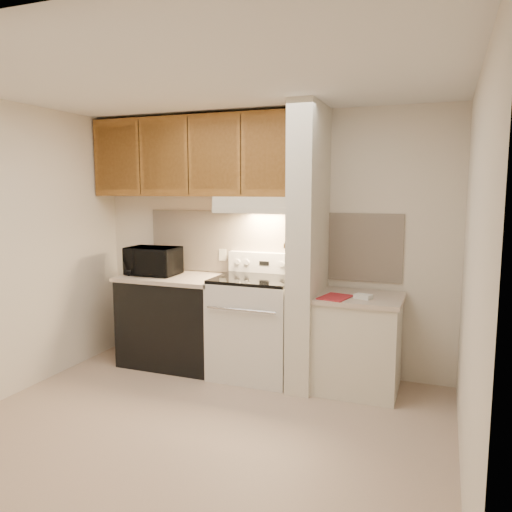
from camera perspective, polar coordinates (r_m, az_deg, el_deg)
The scene contains 50 objects.
floor at distance 3.96m, azimuth -6.41°, elevation -18.97°, with size 3.60×3.60×0.00m, color tan.
ceiling at distance 3.61m, azimuth -7.04°, elevation 19.26°, with size 3.60×3.60×0.00m, color white.
wall_back at distance 4.94m, azimuth 1.34°, elevation 1.62°, with size 3.60×0.02×2.50m, color silver.
wall_left at distance 4.68m, azimuth -26.65°, elevation 0.46°, with size 0.02×3.00×2.50m, color silver.
wall_right at distance 3.18m, azimuth 23.44°, elevation -2.40°, with size 0.02×3.00×2.50m, color silver.
backsplash at distance 4.93m, azimuth 1.29°, elevation 1.44°, with size 2.60×0.02×0.63m, color #FDE6CA.
range_body at distance 4.78m, azimuth -0.09°, elevation -8.26°, with size 0.76×0.65×0.92m, color silver.
oven_window at distance 4.48m, azimuth -1.55°, elevation -8.80°, with size 0.50×0.01×0.30m, color black.
oven_handle at distance 4.39m, azimuth -1.75°, elevation -6.18°, with size 0.02×0.02×0.65m, color silver.
cooktop at distance 4.67m, azimuth -0.09°, elevation -2.64°, with size 0.74×0.64×0.03m, color black.
range_backguard at distance 4.91m, azimuth 1.09°, elevation -0.76°, with size 0.76×0.08×0.20m, color silver.
range_display at distance 4.87m, azimuth 0.93°, elevation -0.83°, with size 0.10×0.01×0.04m, color black.
range_knob_left_outer at distance 4.97m, azimuth -2.12°, elevation -0.67°, with size 0.05×0.05×0.02m, color silver.
range_knob_left_inner at distance 4.93m, azimuth -1.05°, elevation -0.73°, with size 0.05×0.05×0.02m, color silver.
range_knob_right_inner at distance 4.81m, azimuth 2.93°, elevation -0.95°, with size 0.05×0.05×0.02m, color silver.
range_knob_right_outer at distance 4.78m, azimuth 4.07°, elevation -1.01°, with size 0.05×0.05×0.02m, color silver.
dishwasher_front at distance 5.16m, azimuth -9.30°, elevation -7.43°, with size 1.00×0.63×0.87m, color black.
left_countertop at distance 5.06m, azimuth -9.41°, elevation -2.45°, with size 1.04×0.67×0.04m, color #C5B29E.
spoon_rest at distance 5.32m, azimuth -10.00°, elevation -1.68°, with size 0.22×0.07×0.02m, color black.
teal_jar at distance 5.41m, azimuth -11.46°, elevation -1.06°, with size 0.10×0.10×0.11m, color #295E58.
outlet at distance 5.12m, azimuth -3.84°, elevation 0.13°, with size 0.08×0.01×0.12m, color beige.
microwave at distance 5.13m, azimuth -11.68°, elevation -0.56°, with size 0.51×0.34×0.28m, color black.
partition_pillar at distance 4.46m, azimuth 6.02°, elevation 0.92°, with size 0.22×0.70×2.50m, color beige.
pillar_trim at distance 4.49m, azimuth 4.59°, elevation 1.62°, with size 0.01×0.70×0.04m, color brown.
knife_strip at distance 4.44m, azimuth 4.34°, elevation 1.82°, with size 0.02×0.42×0.04m, color black.
knife_blade_a at distance 4.29m, azimuth 3.52°, elevation 0.28°, with size 0.01×0.04×0.16m, color silver.
knife_handle_a at distance 4.27m, azimuth 3.54°, elevation 2.27°, with size 0.02×0.02×0.10m, color black.
knife_blade_b at distance 4.37m, azimuth 3.83°, elevation 0.28°, with size 0.01×0.04×0.18m, color silver.
knife_handle_b at distance 4.37m, azimuth 3.92°, elevation 2.39°, with size 0.02×0.02×0.10m, color black.
knife_blade_c at distance 4.47m, azimuth 4.22°, elevation 0.31°, with size 0.01×0.04×0.20m, color silver.
knife_handle_c at distance 4.44m, azimuth 4.22°, elevation 2.47°, with size 0.02×0.02×0.10m, color black.
knife_blade_d at distance 4.54m, azimuth 4.52°, elevation 0.68°, with size 0.01×0.04×0.16m, color silver.
knife_handle_d at distance 4.52m, azimuth 4.51°, elevation 2.56°, with size 0.02×0.02×0.10m, color black.
knife_blade_e at distance 4.60m, azimuth 4.72°, elevation 0.64°, with size 0.01×0.04×0.18m, color silver.
knife_handle_e at distance 4.60m, azimuth 4.80°, elevation 2.64°, with size 0.02×0.02×0.10m, color black.
oven_mitt at distance 4.67m, azimuth 4.97°, elevation 0.36°, with size 0.03×0.10×0.23m, color gray.
right_cab_base at distance 4.55m, azimuth 11.56°, elevation -9.97°, with size 0.70×0.60×0.81m, color beige.
right_countertop at distance 4.44m, azimuth 11.71°, elevation -4.73°, with size 0.74×0.64×0.04m, color #C5B29E.
red_folder at distance 4.32m, azimuth 9.03°, elevation -4.67°, with size 0.22×0.30×0.01m, color #A52128.
white_box at distance 4.33m, azimuth 12.14°, elevation -4.54°, with size 0.14×0.09×0.04m, color white.
range_hood at distance 4.71m, azimuth 0.45°, elevation 5.90°, with size 0.78×0.44×0.15m, color beige.
hood_lip at distance 4.52m, azimuth -0.48°, elevation 5.25°, with size 0.78×0.04×0.06m, color beige.
upper_cabinets at distance 5.04m, azimuth -6.88°, elevation 11.19°, with size 2.18×0.33×0.77m, color brown.
cab_door_a at distance 5.34m, azimuth -15.63°, elevation 10.77°, with size 0.46×0.01×0.63m, color brown.
cab_gap_a at distance 5.18m, azimuth -13.17°, elevation 10.95°, with size 0.01×0.01×0.73m, color black.
cab_door_b at distance 5.04m, azimuth -10.54°, elevation 11.12°, with size 0.46×0.01×0.63m, color brown.
cab_gap_b at distance 4.90m, azimuth -7.77°, elevation 11.28°, with size 0.01×0.01×0.73m, color black.
cab_door_c at distance 4.78m, azimuth -4.83°, elevation 11.42°, with size 0.46×0.01×0.63m, color brown.
cab_gap_c at distance 4.66m, azimuth -1.75°, elevation 11.53°, with size 0.01×0.01×0.73m, color black.
cab_door_d at distance 4.57m, azimuth 1.48°, elevation 11.61°, with size 0.46×0.01×0.63m, color brown.
Camera 1 is at (1.64, -3.13, 1.77)m, focal length 35.00 mm.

